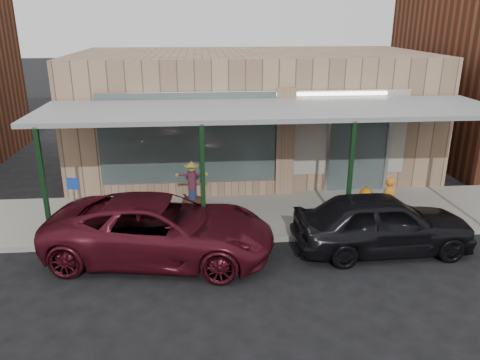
{
  "coord_description": "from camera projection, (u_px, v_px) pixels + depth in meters",
  "views": [
    {
      "loc": [
        -1.82,
        -8.43,
        5.34
      ],
      "look_at": [
        -0.87,
        2.6,
        1.47
      ],
      "focal_mm": 35.0,
      "sensor_mm": 36.0,
      "label": 1
    }
  ],
  "objects": [
    {
      "name": "ground",
      "position": [
        292.0,
        285.0,
        9.83
      ],
      "size": [
        120.0,
        120.0,
        0.0
      ],
      "primitive_type": "plane",
      "color": "black",
      "rests_on": "ground"
    },
    {
      "name": "sidewalk",
      "position": [
        268.0,
        214.0,
        13.2
      ],
      "size": [
        40.0,
        3.2,
        0.15
      ],
      "primitive_type": "cube",
      "color": "gray",
      "rests_on": "ground"
    },
    {
      "name": "storefront",
      "position": [
        251.0,
        112.0,
        16.82
      ],
      "size": [
        12.0,
        6.25,
        4.2
      ],
      "color": "tan",
      "rests_on": "ground"
    },
    {
      "name": "awning",
      "position": [
        270.0,
        111.0,
        12.19
      ],
      "size": [
        12.0,
        3.0,
        3.04
      ],
      "color": "gray",
      "rests_on": "ground"
    },
    {
      "name": "block_buildings_near",
      "position": [
        302.0,
        62.0,
        17.41
      ],
      "size": [
        61.0,
        8.0,
        8.0
      ],
      "color": "brown",
      "rests_on": "ground"
    },
    {
      "name": "barrel_scarecrow",
      "position": [
        193.0,
        195.0,
        13.02
      ],
      "size": [
        0.9,
        0.61,
        1.48
      ],
      "rotation": [
        0.0,
        0.0,
        0.08
      ],
      "color": "#543421",
      "rests_on": "sidewalk"
    },
    {
      "name": "barrel_pumpkin",
      "position": [
        365.0,
        203.0,
        13.04
      ],
      "size": [
        0.87,
        0.87,
        0.78
      ],
      "rotation": [
        0.0,
        0.0,
        0.42
      ],
      "color": "#543421",
      "rests_on": "sidewalk"
    },
    {
      "name": "handicap_sign",
      "position": [
        74.0,
        198.0,
        11.61
      ],
      "size": [
        0.3,
        0.07,
        1.46
      ],
      "rotation": [
        0.0,
        0.0,
        -0.18
      ],
      "color": "gray",
      "rests_on": "sidewalk"
    },
    {
      "name": "parked_sedan",
      "position": [
        383.0,
        223.0,
        11.1
      ],
      "size": [
        4.28,
        1.95,
        1.56
      ],
      "rotation": [
        0.0,
        0.0,
        1.6
      ],
      "color": "black",
      "rests_on": "ground"
    },
    {
      "name": "car_maroon",
      "position": [
        161.0,
        229.0,
        10.77
      ],
      "size": [
        5.53,
        3.22,
        1.45
      ],
      "primitive_type": "imported",
      "rotation": [
        0.0,
        0.0,
        1.41
      ],
      "color": "#4D0F1B",
      "rests_on": "ground"
    }
  ]
}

